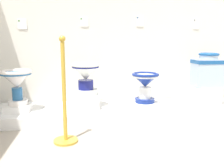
{
  "coord_description": "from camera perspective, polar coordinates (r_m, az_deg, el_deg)",
  "views": [
    {
      "loc": [
        1.5,
        -0.66,
        1.03
      ],
      "look_at": [
        1.87,
        2.54,
        0.45
      ],
      "focal_mm": 39.53,
      "sensor_mm": 36.0,
      "label": 1
    }
  ],
  "objects": [
    {
      "name": "info_placard_fourth",
      "position": [
        3.99,
        18.91,
        13.1
      ],
      "size": [
        0.1,
        0.01,
        0.15
      ],
      "color": "white"
    },
    {
      "name": "plinth_block_leftmost",
      "position": [
        3.3,
        -6.01,
        -3.93
      ],
      "size": [
        0.33,
        0.34,
        0.18
      ],
      "primitive_type": "cube",
      "color": "white",
      "rests_on": "display_platform"
    },
    {
      "name": "antique_toilet_slender_white",
      "position": [
        3.63,
        21.3,
        3.15
      ],
      "size": [
        0.4,
        0.28,
        0.46
      ],
      "color": "#A9BFDB",
      "rests_on": "plinth_block_slender_white"
    },
    {
      "name": "plinth_block_squat_floral",
      "position": [
        3.42,
        7.57,
        -4.58
      ],
      "size": [
        0.37,
        0.38,
        0.05
      ],
      "primitive_type": "cube",
      "color": "white",
      "rests_on": "display_platform"
    },
    {
      "name": "plinth_block_central_ornate",
      "position": [
        3.34,
        -20.85,
        -5.19
      ],
      "size": [
        0.3,
        0.29,
        0.09
      ],
      "primitive_type": "cube",
      "color": "white",
      "rests_on": "display_platform"
    },
    {
      "name": "plinth_block_slender_white",
      "position": [
        3.68,
        20.94,
        -2.46
      ],
      "size": [
        0.28,
        0.33,
        0.26
      ],
      "primitive_type": "cube",
      "color": "white",
      "rests_on": "display_platform"
    },
    {
      "name": "antique_toilet_central_ornate",
      "position": [
        3.27,
        -21.23,
        0.75
      ],
      "size": [
        0.38,
        0.38,
        0.44
      ],
      "color": "white",
      "rests_on": "plinth_block_central_ornate"
    },
    {
      "name": "display_platform",
      "position": [
        3.37,
        0.93,
        -6.39
      ],
      "size": [
        3.36,
        0.79,
        0.14
      ],
      "primitive_type": "cube",
      "color": "white",
      "rests_on": "ground_plane"
    },
    {
      "name": "info_placard_second",
      "position": [
        3.62,
        -6.48,
        14.14
      ],
      "size": [
        0.12,
        0.01,
        0.13
      ],
      "color": "white"
    },
    {
      "name": "stanchion_post_near_left",
      "position": [
        2.52,
        -10.87,
        -5.98
      ],
      "size": [
        0.25,
        0.25,
        1.07
      ],
      "color": "gold",
      "rests_on": "ground_plane"
    },
    {
      "name": "antique_toilet_leftmost",
      "position": [
        3.23,
        -6.12,
        2.06
      ],
      "size": [
        0.37,
        0.37,
        0.41
      ],
      "color": "white",
      "rests_on": "plinth_block_leftmost"
    },
    {
      "name": "wall_back",
      "position": [
        3.71,
        0.06,
        18.96
      ],
      "size": [
        4.04,
        0.06,
        3.19
      ],
      "primitive_type": "cube",
      "color": "silver",
      "rests_on": "ground_plane"
    },
    {
      "name": "antique_toilet_squat_floral",
      "position": [
        3.36,
        7.68,
        0.31
      ],
      "size": [
        0.37,
        0.37,
        0.4
      ],
      "color": "navy",
      "rests_on": "plinth_block_squat_floral"
    },
    {
      "name": "info_placard_first",
      "position": [
        3.71,
        -20.09,
        12.93
      ],
      "size": [
        0.12,
        0.01,
        0.14
      ],
      "color": "white"
    },
    {
      "name": "info_placard_third",
      "position": [
        3.71,
        6.46,
        14.31
      ],
      "size": [
        0.11,
        0.01,
        0.16
      ],
      "color": "white"
    }
  ]
}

